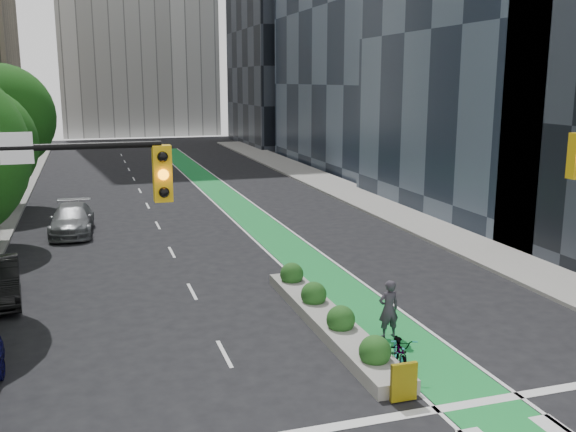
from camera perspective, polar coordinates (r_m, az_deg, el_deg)
sidewalk_right at (r=41.35m, az=8.43°, el=0.88°), size 3.60×90.00×0.15m
bike_lane_paint at (r=43.18m, az=-5.09°, el=1.34°), size 2.20×70.00×0.01m
building_dark_end at (r=83.84m, az=0.71°, el=16.12°), size 14.00×18.00×28.00m
tree_far at (r=43.82m, az=-24.20°, el=8.00°), size 6.60×6.60×9.00m
median_planter at (r=21.27m, az=3.63°, el=-8.91°), size 1.20×10.26×1.10m
bicycle at (r=18.55m, az=9.98°, el=-11.74°), size 1.34×2.18×1.08m
cyclist at (r=20.50m, az=8.93°, el=-8.17°), size 0.70×0.47×1.88m
parked_car_left_far at (r=35.65m, az=-18.65°, el=-0.30°), size 2.39×5.31×1.51m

